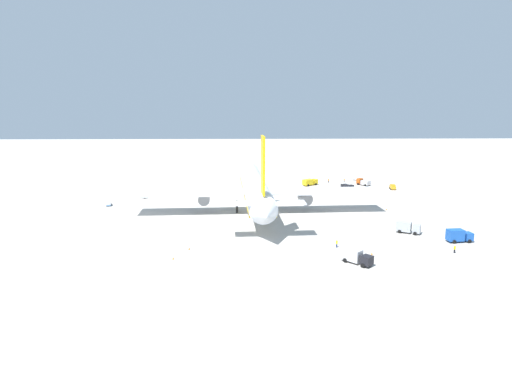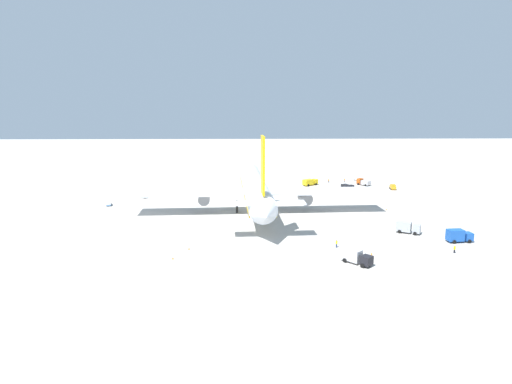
{
  "view_description": "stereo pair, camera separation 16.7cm",
  "coord_description": "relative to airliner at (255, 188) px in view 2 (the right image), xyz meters",
  "views": [
    {
      "loc": [
        -129.9,
        2.96,
        31.43
      ],
      "look_at": [
        -5.36,
        -0.29,
        6.72
      ],
      "focal_mm": 30.2,
      "sensor_mm": 36.0,
      "label": 1
    },
    {
      "loc": [
        -129.9,
        2.79,
        31.43
      ],
      "look_at": [
        -5.36,
        -0.29,
        6.72
      ],
      "focal_mm": 30.2,
      "sensor_mm": 36.0,
      "label": 2
    }
  ],
  "objects": [
    {
      "name": "traffic_cone_3",
      "position": [
        -40.74,
        -24.33,
        -6.88
      ],
      "size": [
        0.36,
        0.36,
        0.55
      ],
      "primitive_type": "cone",
      "color": "orange",
      "rests_on": "ground"
    },
    {
      "name": "traffic_cone_4",
      "position": [
        -0.21,
        -40.78,
        -6.88
      ],
      "size": [
        0.36,
        0.36,
        0.55
      ],
      "primitive_type": "cone",
      "color": "orange",
      "rests_on": "ground"
    },
    {
      "name": "ground_worker_3",
      "position": [
        49.68,
        -32.31,
        -6.33
      ],
      "size": [
        0.52,
        0.52,
        1.65
      ],
      "color": "black",
      "rests_on": "ground"
    },
    {
      "name": "baggage_cart_1",
      "position": [
        19.66,
        38.46,
        -6.46
      ],
      "size": [
        2.43,
        3.02,
        1.27
      ],
      "color": "gray",
      "rests_on": "ground"
    },
    {
      "name": "baggage_cart_2",
      "position": [
        8.23,
        47.14,
        -6.5
      ],
      "size": [
        3.61,
        2.04,
        1.19
      ],
      "color": "#26598C",
      "rests_on": "ground"
    },
    {
      "name": "ground_worker_0",
      "position": [
        50.03,
        -39.02,
        -6.31
      ],
      "size": [
        0.5,
        0.5,
        1.68
      ],
      "color": "#3F3F47",
      "rests_on": "ground"
    },
    {
      "name": "airliner",
      "position": [
        0.0,
        0.0,
        0.0
      ],
      "size": [
        74.76,
        75.14,
        24.78
      ],
      "color": "silver",
      "rests_on": "ground"
    },
    {
      "name": "ground_plane",
      "position": [
        1.19,
        0.11,
        -7.16
      ],
      "size": [
        600.0,
        600.0,
        0.0
      ],
      "primitive_type": "plane",
      "color": "#ADA8A0"
    },
    {
      "name": "ground_worker_1",
      "position": [
        -40.1,
        -42.71,
        -6.26
      ],
      "size": [
        0.56,
        0.56,
        1.77
      ],
      "color": "black",
      "rests_on": "ground"
    },
    {
      "name": "service_truck_4",
      "position": [
        32.15,
        -36.16,
        -5.88
      ],
      "size": [
        6.28,
        4.14,
        2.4
      ],
      "color": "black",
      "rests_on": "ground"
    },
    {
      "name": "traffic_cone_2",
      "position": [
        -42.51,
        18.22,
        -6.88
      ],
      "size": [
        0.36,
        0.36,
        0.55
      ],
      "primitive_type": "cone",
      "color": "orange",
      "rests_on": "ground"
    },
    {
      "name": "traffic_cone_1",
      "position": [
        32.8,
        42.31,
        -6.88
      ],
      "size": [
        0.36,
        0.36,
        0.55
      ],
      "primitive_type": "cone",
      "color": "orange",
      "rests_on": "ground"
    },
    {
      "name": "service_truck_0",
      "position": [
        42.78,
        -23.28,
        -5.69
      ],
      "size": [
        5.96,
        6.88,
        2.62
      ],
      "color": "yellow",
      "rests_on": "ground"
    },
    {
      "name": "service_van",
      "position": [
        33.62,
        -54.16,
        -6.13
      ],
      "size": [
        4.39,
        2.52,
        1.97
      ],
      "color": "orange",
      "rests_on": "ground"
    },
    {
      "name": "service_truck_5",
      "position": [
        -45.89,
        -19.45,
        -5.61
      ],
      "size": [
        6.31,
        6.0,
        2.89
      ],
      "color": "black",
      "rests_on": "ground"
    },
    {
      "name": "ground_worker_2",
      "position": [
        -35.69,
        -17.71,
        -6.25
      ],
      "size": [
        0.46,
        0.46,
        1.79
      ],
      "color": "navy",
      "rests_on": "ground"
    },
    {
      "name": "service_truck_1",
      "position": [
        42.54,
        -45.14,
        -5.81
      ],
      "size": [
        5.9,
        5.2,
        2.64
      ],
      "color": "#BF4C14",
      "rests_on": "ground"
    },
    {
      "name": "service_truck_3",
      "position": [
        -24.82,
        -38.02,
        -5.58
      ],
      "size": [
        4.83,
        6.17,
        2.89
      ],
      "color": "#999EA5",
      "rests_on": "ground"
    },
    {
      "name": "service_truck_2",
      "position": [
        -32.43,
        -47.29,
        -5.54
      ],
      "size": [
        2.91,
        6.08,
        3.08
      ],
      "color": "#194CA5",
      "rests_on": "ground"
    },
    {
      "name": "baggage_cart_0",
      "position": [
        54.18,
        -45.43,
        -6.48
      ],
      "size": [
        2.73,
        2.55,
        1.23
      ],
      "color": "gray",
      "rests_on": "ground"
    },
    {
      "name": "traffic_cone_0",
      "position": [
        -36.31,
        15.65,
        -6.88
      ],
      "size": [
        0.36,
        0.36,
        0.55
      ],
      "primitive_type": "cone",
      "color": "orange",
      "rests_on": "ground"
    }
  ]
}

